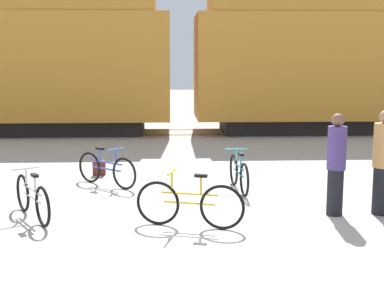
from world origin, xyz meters
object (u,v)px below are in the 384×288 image
(bicycle_blue, at_px, (107,169))
(person_in_purple, at_px, (336,164))
(bicycle_yellow, at_px, (189,204))
(bicycle_silver, at_px, (32,198))
(person_in_tan, at_px, (383,163))
(bicycle_teal, at_px, (239,173))
(freight_train, at_px, (183,50))
(backpack, at_px, (99,168))

(bicycle_blue, xyz_separation_m, person_in_purple, (4.17, -2.35, 0.53))
(bicycle_blue, height_order, bicycle_yellow, bicycle_yellow)
(bicycle_blue, distance_m, bicycle_silver, 2.54)
(bicycle_silver, height_order, person_in_tan, person_in_tan)
(bicycle_yellow, bearing_deg, bicycle_silver, 167.45)
(bicycle_teal, distance_m, bicycle_blue, 2.80)
(bicycle_yellow, bearing_deg, bicycle_blue, 119.27)
(freight_train, relative_size, bicycle_blue, 19.13)
(bicycle_blue, relative_size, person_in_purple, 0.77)
(bicycle_yellow, distance_m, person_in_tan, 3.44)
(freight_train, distance_m, person_in_purple, 11.29)
(bicycle_teal, relative_size, bicycle_blue, 1.23)
(freight_train, height_order, bicycle_silver, freight_train)
(freight_train, bearing_deg, bicycle_blue, -102.40)
(freight_train, xyz_separation_m, bicycle_silver, (-2.85, -10.84, -2.67))
(bicycle_blue, bearing_deg, person_in_tan, -25.08)
(person_in_purple, height_order, backpack, person_in_purple)
(freight_train, distance_m, person_in_tan, 11.47)
(freight_train, distance_m, bicycle_silver, 11.52)
(backpack, bearing_deg, person_in_purple, -37.73)
(bicycle_yellow, distance_m, person_in_purple, 2.64)
(freight_train, bearing_deg, person_in_tan, -73.91)
(bicycle_silver, bearing_deg, person_in_purple, -0.07)
(bicycle_silver, distance_m, person_in_tan, 6.00)
(person_in_tan, distance_m, person_in_purple, 0.82)
(bicycle_teal, relative_size, bicycle_yellow, 0.96)
(freight_train, relative_size, bicycle_teal, 15.61)
(bicycle_blue, bearing_deg, bicycle_yellow, -60.73)
(freight_train, xyz_separation_m, bicycle_blue, (-1.87, -8.49, -2.67))
(bicycle_teal, bearing_deg, freight_train, 95.58)
(bicycle_yellow, relative_size, person_in_tan, 0.95)
(bicycle_blue, bearing_deg, person_in_purple, -29.42)
(backpack, bearing_deg, freight_train, 73.67)
(freight_train, relative_size, person_in_tan, 14.28)
(bicycle_teal, bearing_deg, person_in_purple, -51.96)
(freight_train, height_order, bicycle_yellow, freight_train)
(bicycle_blue, relative_size, bicycle_silver, 0.89)
(bicycle_silver, height_order, backpack, bicycle_silver)
(freight_train, xyz_separation_m, bicycle_teal, (0.88, -9.03, -2.67))
(bicycle_blue, xyz_separation_m, person_in_tan, (4.99, -2.34, 0.55))
(bicycle_teal, bearing_deg, bicycle_yellow, -114.88)
(freight_train, distance_m, backpack, 8.22)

